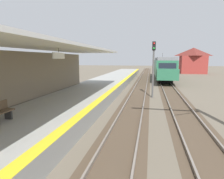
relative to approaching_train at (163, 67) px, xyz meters
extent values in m
cube|color=#999993|center=(-7.80, -22.78, -1.73)|extent=(5.00, 80.00, 0.90)
cube|color=yellow|center=(-5.55, -22.78, -1.27)|extent=(0.50, 80.00, 0.01)
cube|color=silver|center=(-7.90, -27.33, 2.17)|extent=(4.40, 24.00, 0.16)
cube|color=white|center=(-7.50, -25.33, 1.64)|extent=(0.08, 1.40, 0.36)
cylinder|color=#333333|center=(-7.50, -25.33, 1.96)|extent=(0.03, 0.03, 0.27)
cube|color=#4C3D2D|center=(-3.40, -18.78, -2.17)|extent=(2.34, 120.00, 0.01)
cube|color=slate|center=(-4.12, -18.78, -2.09)|extent=(0.08, 120.00, 0.15)
cube|color=slate|center=(-2.68, -18.78, -2.09)|extent=(0.08, 120.00, 0.15)
cube|color=#4C3D2D|center=(0.00, -18.78, -2.17)|extent=(2.34, 120.00, 0.01)
cube|color=slate|center=(-0.72, -18.78, -2.09)|extent=(0.08, 120.00, 0.15)
cube|color=slate|center=(0.72, -18.78, -2.09)|extent=(0.08, 120.00, 0.15)
cube|color=#286647|center=(0.00, 0.38, -0.11)|extent=(2.90, 18.00, 2.70)
cube|color=slate|center=(0.00, 0.38, 1.46)|extent=(2.67, 18.00, 0.44)
cube|color=black|center=(0.00, -8.64, 0.30)|extent=(2.32, 0.06, 1.21)
cube|color=#286647|center=(0.00, -9.42, -0.58)|extent=(2.78, 1.60, 1.49)
cube|color=black|center=(1.46, 0.38, 0.30)|extent=(0.04, 15.84, 0.86)
cylinder|color=#333333|center=(0.00, 3.98, 2.13)|extent=(0.06, 0.06, 0.90)
cube|color=black|center=(0.00, -5.47, -1.82)|extent=(2.17, 2.20, 0.72)
cube|color=black|center=(0.00, 6.23, -1.82)|extent=(2.17, 2.20, 0.72)
cylinder|color=#4C4C4C|center=(-1.99, -17.52, 0.02)|extent=(0.16, 0.16, 4.40)
cube|color=black|center=(-1.99, -17.52, 2.62)|extent=(0.32, 0.24, 0.80)
sphere|color=red|center=(-1.99, -17.66, 2.84)|extent=(0.16, 0.16, 0.16)
sphere|color=green|center=(-1.99, -17.66, 2.40)|extent=(0.16, 0.16, 0.16)
cube|color=#333333|center=(-8.56, -28.45, -1.06)|extent=(0.36, 0.08, 0.44)
cube|color=maroon|center=(8.16, 16.07, 0.02)|extent=(6.00, 4.80, 4.40)
pyramid|color=maroon|center=(8.16, 16.07, 3.22)|extent=(6.60, 5.28, 2.00)
camera|label=1|loc=(-2.23, -35.88, 1.46)|focal=30.86mm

